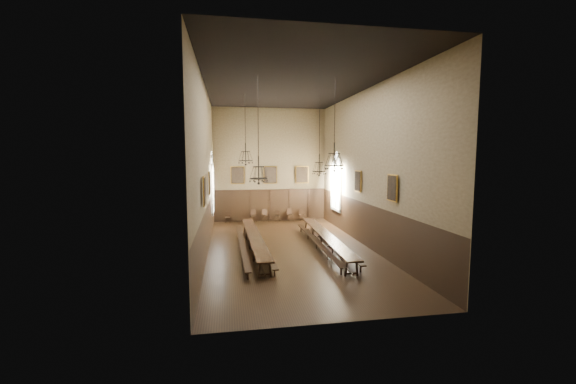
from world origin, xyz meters
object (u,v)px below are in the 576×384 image
object	(u,v)px
bench_left_inner	(263,246)
chair_2	(254,218)
chandelier_back_left	(246,156)
bench_right_inner	(317,244)
chair_0	(228,219)
chandelier_front_left	(259,172)
chair_4	(277,218)
chair_3	(265,218)
table_right	(325,241)
chandelier_front_right	(334,160)
bench_left_outer	(242,246)
table_left	(254,242)
bench_right_outer	(335,243)
chandelier_back_right	(319,167)
chair_5	(290,217)
chair_6	(302,217)

from	to	relation	value
bench_left_inner	chair_2	xyz separation A→B (m)	(0.12, 8.66, 0.03)
chandelier_back_left	bench_left_inner	bearing A→B (deg)	-76.23
chandelier_back_left	bench_right_inner	bearing A→B (deg)	-39.16
chair_0	chandelier_front_left	bearing A→B (deg)	-75.87
chair_2	chair_4	size ratio (longest dim) A/B	1.14
chair_3	bench_left_inner	bearing A→B (deg)	-116.01
table_right	chair_3	distance (m)	9.13
bench_right_inner	chair_4	bearing A→B (deg)	96.54
chair_3	chandelier_front_right	size ratio (longest dim) A/B	0.22
chair_0	chandelier_front_right	xyz separation A→B (m)	(5.28, -10.86, 4.74)
bench_left_outer	chair_4	distance (m)	9.27
table_right	chandelier_back_left	distance (m)	7.14
bench_left_inner	chair_0	size ratio (longest dim) A/B	10.66
bench_left_inner	chandelier_back_left	world-z (taller)	chandelier_back_left
table_left	bench_left_inner	distance (m)	0.59
chair_0	chandelier_front_left	world-z (taller)	chandelier_front_left
chair_4	bench_right_outer	bearing A→B (deg)	-62.49
chair_0	chandelier_back_right	xyz separation A→B (m)	(5.73, -6.25, 4.29)
bench_left_outer	chair_0	bearing A→B (deg)	95.05
table_left	bench_left_inner	bearing A→B (deg)	-40.06
chair_4	chandelier_back_left	size ratio (longest dim) A/B	0.20
chair_2	chandelier_back_right	xyz separation A→B (m)	(3.71, -6.19, 4.26)
bench_right_inner	chandelier_front_left	distance (m)	5.72
bench_right_outer	chandelier_back_right	bearing A→B (deg)	96.96
bench_left_inner	bench_right_outer	xyz separation A→B (m)	(4.14, -0.06, 0.00)
chair_0	chair_4	bearing A→B (deg)	6.07
chair_5	chandelier_back_left	bearing A→B (deg)	-134.86
bench_left_outer	bench_right_inner	size ratio (longest dim) A/B	1.00
chair_6	table_right	bearing A→B (deg)	-101.55
bench_left_inner	bench_right_inner	world-z (taller)	bench_right_inner
chair_4	chair_5	world-z (taller)	chair_5
chair_5	chandelier_front_left	bearing A→B (deg)	-119.09
bench_right_inner	chandelier_front_right	bearing A→B (deg)	-80.81
chair_4	chair_2	bearing A→B (deg)	-164.13
chair_6	chandelier_front_right	xyz separation A→B (m)	(-0.66, -10.84, 4.73)
table_left	chandelier_back_right	xyz separation A→B (m)	(4.27, 2.10, 4.15)
table_right	bench_right_inner	bearing A→B (deg)	177.53
chair_4	chandelier_front_right	size ratio (longest dim) A/B	0.19
chair_4	bench_right_inner	bearing A→B (deg)	-69.44
bench_left_outer	chair_4	xyz separation A→B (m)	(3.17, 8.71, -0.02)
bench_left_outer	chair_5	world-z (taller)	chair_5
chandelier_back_right	chandelier_front_left	xyz separation A→B (m)	(-4.20, -4.46, -0.10)
chair_3	bench_right_inner	bearing A→B (deg)	-96.31
chair_3	chair_6	bearing A→B (deg)	-18.85
chair_3	chandelier_front_right	world-z (taller)	chandelier_front_right
bench_right_outer	chair_5	xyz separation A→B (m)	(-1.08, 8.79, 0.03)
bench_left_outer	chandelier_back_left	xyz separation A→B (m)	(0.40, 2.98, 4.92)
bench_right_inner	chair_5	world-z (taller)	chair_5
bench_right_outer	chair_5	distance (m)	8.85
bench_left_outer	bench_right_inner	distance (m)	4.17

